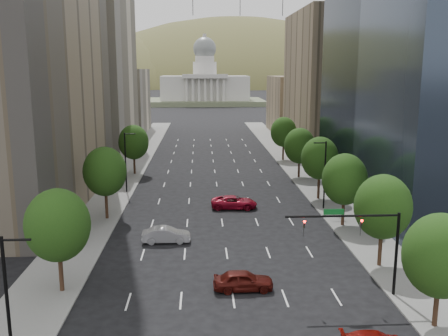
{
  "coord_description": "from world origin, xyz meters",
  "views": [
    {
      "loc": [
        -2.49,
        -6.26,
        18.05
      ],
      "look_at": [
        -0.1,
        43.39,
        8.0
      ],
      "focal_mm": 39.42,
      "sensor_mm": 36.0,
      "label": 1
    }
  ],
  "objects": [
    {
      "name": "sidewalk_left",
      "position": [
        -15.5,
        60.0,
        0.07
      ],
      "size": [
        6.0,
        200.0,
        0.15
      ],
      "primitive_type": "cube",
      "color": "slate",
      "rests_on": "ground"
    },
    {
      "name": "sidewalk_right",
      "position": [
        15.5,
        60.0,
        0.07
      ],
      "size": [
        6.0,
        200.0,
        0.15
      ],
      "primitive_type": "cube",
      "color": "slate",
      "rests_on": "ground"
    },
    {
      "name": "midrise_cream_left",
      "position": [
        -25.0,
        103.0,
        17.5
      ],
      "size": [
        14.0,
        30.0,
        35.0
      ],
      "primitive_type": "cube",
      "color": "beige",
      "rests_on": "ground"
    },
    {
      "name": "filler_left",
      "position": [
        -25.0,
        136.0,
        9.0
      ],
      "size": [
        14.0,
        26.0,
        18.0
      ],
      "primitive_type": "cube",
      "color": "beige",
      "rests_on": "ground"
    },
    {
      "name": "parking_tan_right",
      "position": [
        25.0,
        100.0,
        15.0
      ],
      "size": [
        14.0,
        30.0,
        30.0
      ],
      "primitive_type": "cube",
      "color": "#8C7759",
      "rests_on": "ground"
    },
    {
      "name": "filler_right",
      "position": [
        25.0,
        133.0,
        8.0
      ],
      "size": [
        14.0,
        26.0,
        16.0
      ],
      "primitive_type": "cube",
      "color": "#8C7759",
      "rests_on": "ground"
    },
    {
      "name": "tree_right_0",
      "position": [
        14.0,
        25.0,
        5.39
      ],
      "size": [
        5.2,
        5.2,
        8.39
      ],
      "color": "#382316",
      "rests_on": "ground"
    },
    {
      "name": "tree_right_1",
      "position": [
        14.0,
        36.0,
        5.75
      ],
      "size": [
        5.2,
        5.2,
        8.75
      ],
      "color": "#382316",
      "rests_on": "ground"
    },
    {
      "name": "tree_right_2",
      "position": [
        14.0,
        48.0,
        5.6
      ],
      "size": [
        5.2,
        5.2,
        8.61
      ],
      "color": "#382316",
      "rests_on": "ground"
    },
    {
      "name": "tree_right_3",
      "position": [
        14.0,
        60.0,
        5.89
      ],
      "size": [
        5.2,
        5.2,
        8.89
      ],
      "color": "#382316",
      "rests_on": "ground"
    },
    {
      "name": "tree_right_4",
      "position": [
        14.0,
        74.0,
        5.46
      ],
      "size": [
        5.2,
        5.2,
        8.46
      ],
      "color": "#382316",
      "rests_on": "ground"
    },
    {
      "name": "tree_right_5",
      "position": [
        14.0,
        90.0,
        5.75
      ],
      "size": [
        5.2,
        5.2,
        8.75
      ],
      "color": "#382316",
      "rests_on": "ground"
    },
    {
      "name": "tree_left_0",
      "position": [
        -14.0,
        32.0,
        5.75
      ],
      "size": [
        5.2,
        5.2,
        8.75
      ],
      "color": "#382316",
      "rests_on": "ground"
    },
    {
      "name": "tree_left_1",
      "position": [
        -14.0,
        52.0,
        5.96
      ],
      "size": [
        5.2,
        5.2,
        8.97
      ],
      "color": "#382316",
      "rests_on": "ground"
    },
    {
      "name": "tree_left_2",
      "position": [
        -14.0,
        78.0,
        5.68
      ],
      "size": [
        5.2,
        5.2,
        8.68
      ],
      "color": "#382316",
      "rests_on": "ground"
    },
    {
      "name": "streetlight_rn",
      "position": [
        13.44,
        55.0,
        4.84
      ],
      "size": [
        1.7,
        0.2,
        9.0
      ],
      "color": "black",
      "rests_on": "ground"
    },
    {
      "name": "streetlight_ls",
      "position": [
        -13.44,
        20.0,
        4.84
      ],
      "size": [
        1.7,
        0.2,
        9.0
      ],
      "color": "black",
      "rests_on": "ground"
    },
    {
      "name": "streetlight_ln",
      "position": [
        -13.44,
        65.0,
        4.84
      ],
      "size": [
        1.7,
        0.2,
        9.0
      ],
      "color": "black",
      "rests_on": "ground"
    },
    {
      "name": "traffic_signal",
      "position": [
        10.53,
        30.0,
        5.17
      ],
      "size": [
        9.12,
        0.4,
        7.38
      ],
      "color": "black",
      "rests_on": "ground"
    },
    {
      "name": "capitol",
      "position": [
        0.0,
        249.71,
        8.58
      ],
      "size": [
        60.0,
        40.0,
        35.2
      ],
      "color": "#596647",
      "rests_on": "ground"
    },
    {
      "name": "foothills",
      "position": [
        34.67,
        599.39,
        -37.78
      ],
      "size": [
        720.0,
        413.0,
        263.0
      ],
      "color": "olive",
      "rests_on": "ground"
    },
    {
      "name": "car_maroon",
      "position": [
        0.94,
        31.67,
        0.85
      ],
      "size": [
        5.0,
        2.08,
        1.69
      ],
      "primitive_type": "imported",
      "rotation": [
        0.0,
        0.0,
        1.59
      ],
      "color": "#460F0B",
      "rests_on": "ground"
    },
    {
      "name": "car_silver",
      "position": [
        -6.21,
        43.43,
        0.84
      ],
      "size": [
        5.12,
        1.88,
        1.67
      ],
      "primitive_type": "imported",
      "rotation": [
        0.0,
        0.0,
        1.59
      ],
      "color": "#9B9A9F",
      "rests_on": "ground"
    },
    {
      "name": "car_red_far",
      "position": [
        1.84,
        56.04,
        0.84
      ],
      "size": [
        6.16,
        3.12,
        1.67
      ],
      "primitive_type": "imported",
      "rotation": [
        0.0,
        0.0,
        1.51
      ],
      "color": "maroon",
      "rests_on": "ground"
    }
  ]
}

